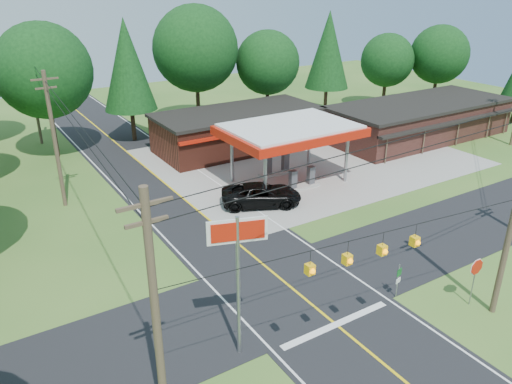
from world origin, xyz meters
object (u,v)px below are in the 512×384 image
big_stop_sign (238,255)px  suv_car (261,195)px  octagonal_stop_sign (476,271)px  sedan_car (302,135)px  gas_canopy (290,132)px

big_stop_sign → suv_car: bearing=53.7°
big_stop_sign → octagonal_stop_sign: 12.81m
suv_car → big_stop_sign: size_ratio=0.86×
sedan_car → suv_car: bearing=-145.6°
gas_canopy → suv_car: (-4.50, -2.78, -3.44)m
gas_canopy → octagonal_stop_sign: 19.25m
gas_canopy → sedan_car: bearing=47.5°
sedan_car → octagonal_stop_sign: octagonal_stop_sign is taller
gas_canopy → octagonal_stop_sign: bearing=-96.0°
gas_canopy → sedan_car: 11.40m
sedan_car → gas_canopy: bearing=-140.5°
sedan_car → big_stop_sign: 32.21m
suv_car → big_stop_sign: (-9.50, -12.96, 4.28)m
suv_car → gas_canopy: bearing=-33.0°
suv_car → big_stop_sign: big_stop_sign is taller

